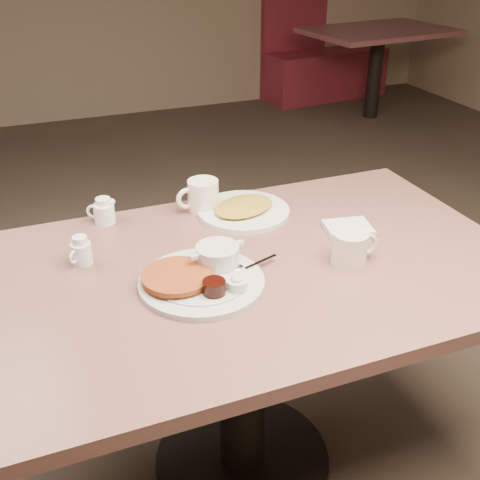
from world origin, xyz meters
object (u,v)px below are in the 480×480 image
object	(u,v)px
diner_table	(243,319)
creamer_right	(104,212)
coffee_mug_near	(351,247)
creamer_left	(81,251)
main_plate	(202,275)
booth_back_right	(327,55)
hash_plate	(244,209)
coffee_mug_far	(202,196)

from	to	relation	value
diner_table	creamer_right	bearing A→B (deg)	126.90
coffee_mug_near	creamer_left	bearing A→B (deg)	158.80
main_plate	creamer_right	world-z (taller)	creamer_right
diner_table	main_plate	distance (m)	0.23
diner_table	booth_back_right	xyz separation A→B (m)	(2.40, 3.83, -0.17)
diner_table	hash_plate	xyz separation A→B (m)	(0.12, 0.29, 0.18)
diner_table	hash_plate	bearing A→B (deg)	67.78
coffee_mug_near	creamer_right	size ratio (longest dim) A/B	1.53
main_plate	creamer_right	xyz separation A→B (m)	(-0.17, 0.42, 0.01)
hash_plate	booth_back_right	distance (m)	4.22
creamer_left	booth_back_right	xyz separation A→B (m)	(2.79, 3.66, -0.38)
creamer_left	main_plate	bearing A→B (deg)	-37.40
coffee_mug_far	hash_plate	xyz separation A→B (m)	(0.11, -0.07, -0.04)
coffee_mug_near	coffee_mug_far	xyz separation A→B (m)	(-0.26, 0.45, 0.00)
diner_table	coffee_mug_near	bearing A→B (deg)	-17.37
coffee_mug_far	booth_back_right	size ratio (longest dim) A/B	0.09
coffee_mug_far	creamer_right	world-z (taller)	coffee_mug_far
coffee_mug_far	creamer_right	size ratio (longest dim) A/B	1.61
diner_table	creamer_right	xyz separation A→B (m)	(-0.29, 0.39, 0.21)
creamer_left	diner_table	bearing A→B (deg)	-23.76
coffee_mug_far	main_plate	bearing A→B (deg)	-108.47
coffee_mug_near	creamer_right	bearing A→B (deg)	139.93
main_plate	coffee_mug_near	xyz separation A→B (m)	(0.40, -0.05, 0.02)
diner_table	creamer_right	distance (m)	0.53
coffee_mug_near	booth_back_right	size ratio (longest dim) A/B	0.09
coffee_mug_far	booth_back_right	distance (m)	4.23
diner_table	creamer_right	world-z (taller)	creamer_right
hash_plate	coffee_mug_far	bearing A→B (deg)	148.95
creamer_left	hash_plate	distance (m)	0.53
creamer_left	booth_back_right	world-z (taller)	booth_back_right
creamer_left	booth_back_right	distance (m)	4.61
hash_plate	diner_table	bearing A→B (deg)	-112.22
diner_table	creamer_left	xyz separation A→B (m)	(-0.39, 0.17, 0.21)
creamer_right	hash_plate	size ratio (longest dim) A/B	0.23
coffee_mug_far	creamer_right	xyz separation A→B (m)	(-0.30, 0.03, -0.01)
diner_table	creamer_left	world-z (taller)	creamer_left
coffee_mug_far	coffee_mug_near	bearing A→B (deg)	-59.38
main_plate	hash_plate	bearing A→B (deg)	53.19
creamer_left	hash_plate	world-z (taller)	creamer_left
coffee_mug_far	creamer_left	size ratio (longest dim) A/B	1.74
diner_table	hash_plate	world-z (taller)	hash_plate
main_plate	creamer_left	distance (m)	0.34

